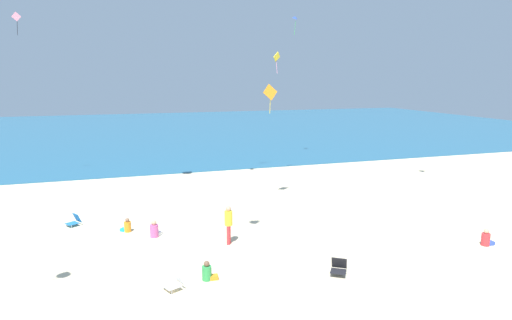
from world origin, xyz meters
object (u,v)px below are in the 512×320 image
(person_7, at_px, (127,227))
(beach_chair_far_left, at_px, (339,267))
(person_4, at_px, (155,230))
(person_1, at_px, (229,222))
(kite_pink, at_px, (16,18))
(beach_chair_far_right, at_px, (74,221))
(person_0, at_px, (486,239))
(kite_orange, at_px, (270,93))
(kite_blue, at_px, (295,18))
(kite_yellow, at_px, (277,58))
(beach_chair_mid_beach, at_px, (175,283))
(person_3, at_px, (208,273))

(person_7, bearing_deg, beach_chair_far_left, 173.41)
(person_4, bearing_deg, person_1, -81.12)
(person_4, relative_size, kite_pink, 0.54)
(person_4, height_order, person_7, person_4)
(beach_chair_far_right, distance_m, person_1, 8.28)
(person_1, bearing_deg, person_4, -8.74)
(person_0, xyz_separation_m, person_1, (-10.78, 3.68, 0.73))
(beach_chair_far_left, distance_m, kite_orange, 11.80)
(beach_chair_far_right, distance_m, kite_orange, 12.43)
(kite_blue, bearing_deg, person_7, -134.92)
(kite_yellow, bearing_deg, beach_chair_mid_beach, -121.70)
(kite_yellow, relative_size, kite_blue, 0.95)
(person_3, height_order, kite_blue, kite_blue)
(beach_chair_far_right, distance_m, kite_yellow, 17.34)
(person_4, bearing_deg, beach_chair_far_left, -94.06)
(beach_chair_mid_beach, height_order, person_7, person_7)
(beach_chair_far_left, relative_size, kite_pink, 0.54)
(kite_pink, bearing_deg, kite_yellow, -13.37)
(kite_pink, bearing_deg, person_0, -42.68)
(person_3, xyz_separation_m, person_7, (-2.66, 6.22, -0.02))
(person_0, distance_m, kite_yellow, 18.11)
(beach_chair_far_right, bearing_deg, beach_chair_mid_beach, 82.32)
(person_4, relative_size, kite_orange, 0.49)
(person_4, distance_m, kite_blue, 24.25)
(person_4, xyz_separation_m, kite_yellow, (9.70, 9.89, 8.41))
(beach_chair_mid_beach, distance_m, person_3, 1.30)
(beach_chair_far_right, bearing_deg, person_0, 121.61)
(beach_chair_far_left, relative_size, kite_yellow, 0.54)
(person_1, relative_size, person_7, 2.56)
(beach_chair_far_left, bearing_deg, person_1, -109.63)
(person_0, relative_size, kite_yellow, 0.50)
(person_1, height_order, person_4, person_1)
(beach_chair_mid_beach, relative_size, beach_chair_far_right, 0.96)
(person_1, height_order, kite_yellow, kite_yellow)
(beach_chair_mid_beach, relative_size, person_1, 0.45)
(kite_blue, bearing_deg, kite_pink, -174.36)
(person_7, bearing_deg, kite_orange, -123.84)
(person_3, xyz_separation_m, kite_yellow, (8.25, 15.01, 8.44))
(person_3, xyz_separation_m, kite_orange, (5.59, 8.94, 6.18))
(person_1, distance_m, person_3, 3.67)
(person_3, relative_size, kite_pink, 0.48)
(beach_chair_mid_beach, distance_m, kite_orange, 13.11)
(person_7, bearing_deg, beach_chair_mid_beach, 139.98)
(person_1, distance_m, kite_pink, 21.55)
(beach_chair_far_left, height_order, kite_blue, kite_blue)
(beach_chair_far_right, bearing_deg, kite_pink, -104.52)
(person_1, bearing_deg, kite_orange, -101.51)
(kite_orange, bearing_deg, beach_chair_far_left, -94.67)
(beach_chair_far_left, xyz_separation_m, person_7, (-7.43, 7.31, -0.04))
(person_4, bearing_deg, person_7, 88.54)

